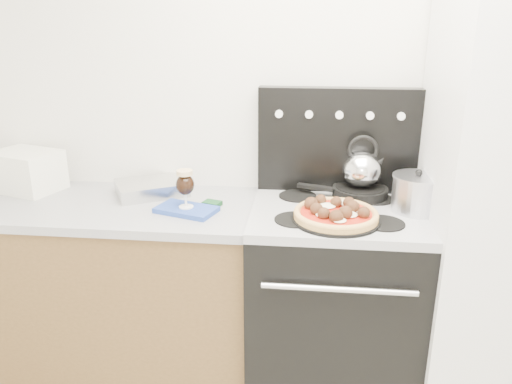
# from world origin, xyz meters

# --- Properties ---
(room_shell) EXTENTS (3.52, 3.01, 2.52)m
(room_shell) POSITION_xyz_m (0.00, 0.29, 1.25)
(room_shell) COLOR beige
(room_shell) RESTS_ON ground
(base_cabinet) EXTENTS (1.45, 0.60, 0.86)m
(base_cabinet) POSITION_xyz_m (-1.02, 1.20, 0.43)
(base_cabinet) COLOR brown
(base_cabinet) RESTS_ON ground
(countertop) EXTENTS (1.48, 0.63, 0.04)m
(countertop) POSITION_xyz_m (-1.02, 1.20, 0.88)
(countertop) COLOR #9B9BA2
(countertop) RESTS_ON base_cabinet
(stove_body) EXTENTS (0.76, 0.65, 0.88)m
(stove_body) POSITION_xyz_m (0.08, 1.18, 0.44)
(stove_body) COLOR black
(stove_body) RESTS_ON ground
(cooktop) EXTENTS (0.76, 0.65, 0.04)m
(cooktop) POSITION_xyz_m (0.08, 1.18, 0.90)
(cooktop) COLOR #ADADB2
(cooktop) RESTS_ON stove_body
(backguard) EXTENTS (0.76, 0.08, 0.50)m
(backguard) POSITION_xyz_m (0.08, 1.45, 1.17)
(backguard) COLOR black
(backguard) RESTS_ON cooktop
(fridge) EXTENTS (0.64, 0.68, 1.90)m
(fridge) POSITION_xyz_m (0.78, 1.15, 0.95)
(fridge) COLOR silver
(fridge) RESTS_ON ground
(toaster_oven) EXTENTS (0.37, 0.32, 0.20)m
(toaster_oven) POSITION_xyz_m (-1.46, 1.34, 1.00)
(toaster_oven) COLOR white
(toaster_oven) RESTS_ON countertop
(foil_sheet) EXTENTS (0.41, 0.37, 0.07)m
(foil_sheet) POSITION_xyz_m (-0.82, 1.34, 0.93)
(foil_sheet) COLOR white
(foil_sheet) RESTS_ON countertop
(oven_mitt) EXTENTS (0.30, 0.23, 0.02)m
(oven_mitt) POSITION_xyz_m (-0.59, 1.12, 0.91)
(oven_mitt) COLOR #2846A6
(oven_mitt) RESTS_ON countertop
(beer_glass) EXTENTS (0.09, 0.09, 0.18)m
(beer_glass) POSITION_xyz_m (-0.59, 1.12, 1.01)
(beer_glass) COLOR black
(beer_glass) RESTS_ON oven_mitt
(pizza_pan) EXTENTS (0.42, 0.42, 0.01)m
(pizza_pan) POSITION_xyz_m (0.07, 1.04, 0.93)
(pizza_pan) COLOR black
(pizza_pan) RESTS_ON cooktop
(pizza) EXTENTS (0.36, 0.36, 0.05)m
(pizza) POSITION_xyz_m (0.07, 1.04, 0.96)
(pizza) COLOR #E2B94E
(pizza) RESTS_ON pizza_pan
(skillet) EXTENTS (0.33, 0.33, 0.05)m
(skillet) POSITION_xyz_m (0.19, 1.36, 0.94)
(skillet) COLOR black
(skillet) RESTS_ON cooktop
(tea_kettle) EXTENTS (0.24, 0.24, 0.21)m
(tea_kettle) POSITION_xyz_m (0.19, 1.36, 1.07)
(tea_kettle) COLOR white
(tea_kettle) RESTS_ON skillet
(stock_pot) EXTENTS (0.25, 0.25, 0.15)m
(stock_pot) POSITION_xyz_m (0.42, 1.19, 1.00)
(stock_pot) COLOR silver
(stock_pot) RESTS_ON cooktop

